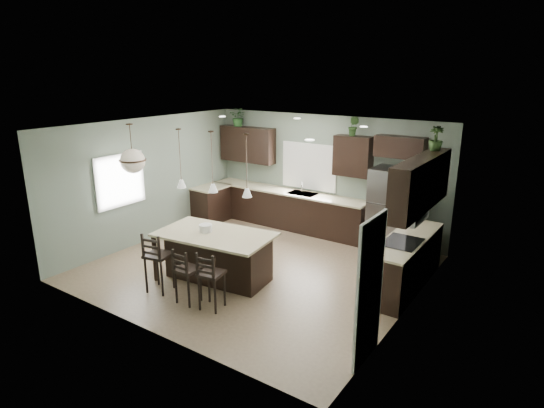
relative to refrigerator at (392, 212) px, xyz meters
The scene contains 33 objects.
ground 3.10m from the refrigerator, 129.82° to the right, with size 6.00×6.00×0.00m, color #9E8466.
pantry_door 3.97m from the refrigerator, 74.19° to the right, with size 0.04×0.82×2.04m, color white.
window_back 2.42m from the refrigerator, 168.55° to the left, with size 1.35×0.02×1.00m, color white.
window_left 5.80m from the refrigerator, 147.81° to the right, with size 0.02×1.10×1.00m, color white.
left_return_cabs 4.65m from the refrigerator, behind, with size 0.60×0.90×0.90m, color black.
left_return_countertop 4.61m from the refrigerator, behind, with size 0.66×0.96×0.04m, color beige.
back_lower_cabs 2.79m from the refrigerator, behind, with size 4.20×0.60×0.90m, color black.
back_countertop 2.75m from the refrigerator, behind, with size 4.20×0.66×0.04m, color beige.
sink_inset 2.30m from the refrigerator, behind, with size 0.70×0.45×0.01m, color gray.
faucet 2.30m from the refrigerator, behind, with size 0.02×0.02×0.28m, color silver.
back_upper_left 4.18m from the refrigerator, behind, with size 1.55×0.34×0.90m, color black.
back_upper_right 1.53m from the refrigerator, 164.19° to the left, with size 0.85×0.34×0.90m, color black.
fridge_header 1.36m from the refrigerator, 97.95° to the left, with size 1.05×0.34×0.45m, color black.
right_lower_cabs 1.68m from the refrigerator, 59.97° to the right, with size 0.60×2.35×0.90m, color black.
right_countertop 1.60m from the refrigerator, 60.59° to the right, with size 0.66×2.35×0.04m, color beige.
cooktop 1.85m from the refrigerator, 64.78° to the right, with size 0.58×0.75×0.02m, color black.
wall_oven_front 1.81m from the refrigerator, 73.28° to the right, with size 0.01×0.72×0.60m, color gray.
right_upper_cabs 1.97m from the refrigerator, 56.13° to the right, with size 0.34×2.35×0.90m, color black.
microwave 1.99m from the refrigerator, 62.04° to the right, with size 0.40×0.75×0.40m, color gray.
refrigerator is the anchor object (origin of this frame).
kitchen_island 3.85m from the refrigerator, 125.29° to the right, with size 2.12×1.20×0.92m, color black.
serving_dish 3.96m from the refrigerator, 127.43° to the right, with size 0.24×0.24×0.14m, color silver.
bar_stool_left 4.87m from the refrigerator, 124.30° to the right, with size 0.41×0.41×1.12m, color black.
bar_stool_center 4.53m from the refrigerator, 116.60° to the right, with size 0.37×0.37×0.99m, color black.
bar_stool_right 4.28m from the refrigerator, 111.44° to the right, with size 0.38×0.38×1.02m, color black.
pendant_left 4.52m from the refrigerator, 132.17° to the right, with size 0.17×0.17×1.10m, color white, non-canonical shape.
pendant_center 4.05m from the refrigerator, 125.29° to the right, with size 0.17×0.17×1.10m, color silver, non-canonical shape.
pendant_right 3.64m from the refrigerator, 116.49° to the right, with size 0.17×0.17×1.10m, color silver, non-canonical shape.
chandelier 5.49m from the refrigerator, 143.28° to the right, with size 0.53×0.53×1.00m, color beige, non-canonical shape.
plant_back_left 4.64m from the refrigerator, behind, with size 0.43×0.37×0.48m, color #254F22.
plant_back_right 2.04m from the refrigerator, 165.79° to the left, with size 0.24×0.19×0.43m, color #2B4D21.
plant_right_wall 2.02m from the refrigerator, 34.77° to the right, with size 0.25×0.25×0.44m, color #315023.
room_shell 3.06m from the refrigerator, 129.82° to the right, with size 6.00×6.00×6.00m.
Camera 1 is at (4.95, -6.70, 3.78)m, focal length 30.00 mm.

